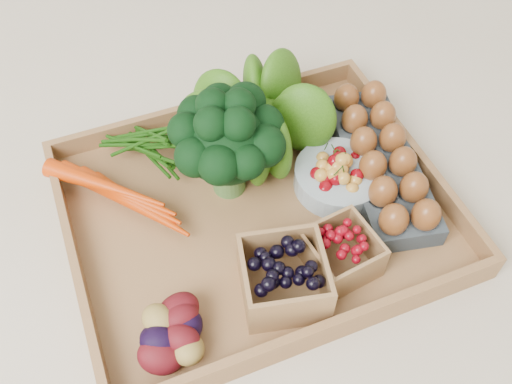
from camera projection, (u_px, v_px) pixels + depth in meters
name	position (u px, v px, depth m)	size (l,w,h in m)	color
ground	(256.00, 216.00, 0.87)	(4.00, 4.00, 0.00)	beige
tray	(256.00, 213.00, 0.87)	(0.55, 0.45, 0.01)	olive
carrots	(118.00, 194.00, 0.85)	(0.20, 0.14, 0.05)	#C13203
lettuce	(258.00, 110.00, 0.88)	(0.15, 0.15, 0.15)	#1E460A
broccoli	(228.00, 159.00, 0.84)	(0.17, 0.17, 0.13)	black
cherry_bowl	(338.00, 178.00, 0.88)	(0.14, 0.14, 0.04)	#8C9EA5
egg_carton	(379.00, 165.00, 0.89)	(0.10, 0.30, 0.03)	#333C42
potatoes	(170.00, 329.00, 0.71)	(0.12, 0.12, 0.07)	#430A0F
punnet_blackberry	(284.00, 278.00, 0.75)	(0.11, 0.11, 0.08)	black
punnet_raspberry	(341.00, 253.00, 0.78)	(0.09, 0.09, 0.06)	#69040E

